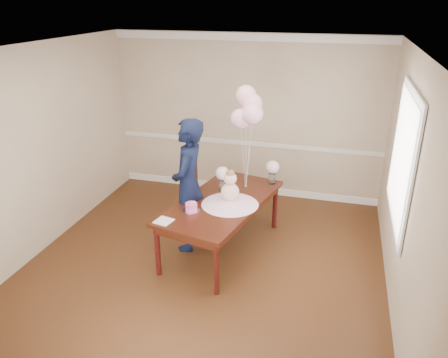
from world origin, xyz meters
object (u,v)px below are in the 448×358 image
(birthday_cake, at_px, (191,207))
(dining_chair_seat, at_px, (205,201))
(dining_table_top, at_px, (222,202))
(woman, at_px, (189,185))

(birthday_cake, relative_size, dining_chair_seat, 0.31)
(dining_table_top, bearing_deg, woman, -164.75)
(dining_table_top, distance_m, dining_chair_seat, 0.59)
(birthday_cake, bearing_deg, dining_chair_seat, 95.37)
(dining_chair_seat, bearing_deg, woman, -97.58)
(dining_chair_seat, relative_size, woman, 0.26)
(dining_chair_seat, bearing_deg, dining_table_top, -44.72)
(dining_table_top, xyz_separation_m, dining_chair_seat, (-0.36, 0.41, -0.23))
(dining_chair_seat, distance_m, woman, 0.61)
(dining_table_top, relative_size, woman, 1.08)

